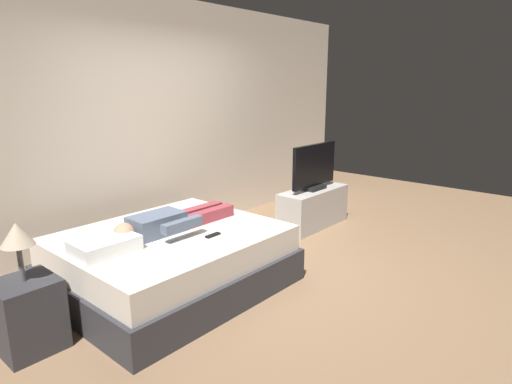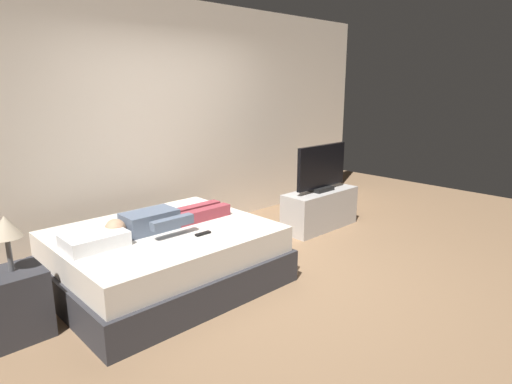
{
  "view_description": "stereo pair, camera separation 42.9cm",
  "coord_description": "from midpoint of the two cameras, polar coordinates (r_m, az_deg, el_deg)",
  "views": [
    {
      "loc": [
        -3.07,
        -2.42,
        1.83
      ],
      "look_at": [
        0.37,
        0.58,
        0.69
      ],
      "focal_mm": 30.32,
      "sensor_mm": 36.0,
      "label": 1
    },
    {
      "loc": [
        -2.77,
        -2.73,
        1.83
      ],
      "look_at": [
        0.37,
        0.58,
        0.69
      ],
      "focal_mm": 30.32,
      "sensor_mm": 36.0,
      "label": 2
    }
  ],
  "objects": [
    {
      "name": "ground_plane",
      "position": [
        4.3,
        -0.29,
        -11.15
      ],
      "size": [
        10.0,
        10.0,
        0.0
      ],
      "primitive_type": "plane",
      "color": "#8C6B4C"
    },
    {
      "name": "back_wall",
      "position": [
        5.51,
        -11.88,
        9.27
      ],
      "size": [
        6.4,
        0.1,
        2.8
      ],
      "primitive_type": "cube",
      "color": "beige",
      "rests_on": "ground"
    },
    {
      "name": "bed",
      "position": [
        4.11,
        -14.05,
        -8.84
      ],
      "size": [
        1.92,
        1.61,
        0.54
      ],
      "color": "#333338",
      "rests_on": "ground"
    },
    {
      "name": "pillow",
      "position": [
        3.69,
        -22.53,
        -6.57
      ],
      "size": [
        0.48,
        0.34,
        0.12
      ],
      "primitive_type": "cube",
      "color": "white",
      "rests_on": "bed"
    },
    {
      "name": "person",
      "position": [
        4.03,
        -14.35,
        -3.88
      ],
      "size": [
        1.26,
        0.46,
        0.18
      ],
      "color": "slate",
      "rests_on": "bed"
    },
    {
      "name": "remote",
      "position": [
        3.83,
        -8.93,
        -5.69
      ],
      "size": [
        0.15,
        0.04,
        0.02
      ],
      "primitive_type": "cube",
      "color": "black",
      "rests_on": "bed"
    },
    {
      "name": "tv_stand",
      "position": [
        5.7,
        5.4,
        -2.1
      ],
      "size": [
        1.1,
        0.4,
        0.5
      ],
      "primitive_type": "cube",
      "color": "#B7B2AD",
      "rests_on": "ground"
    },
    {
      "name": "tv",
      "position": [
        5.58,
        5.52,
        3.18
      ],
      "size": [
        0.88,
        0.2,
        0.59
      ],
      "color": "black",
      "rests_on": "tv_stand"
    },
    {
      "name": "nightstand",
      "position": [
        3.63,
        -31.01,
        -13.82
      ],
      "size": [
        0.4,
        0.4,
        0.52
      ],
      "primitive_type": "cube",
      "color": "#333338",
      "rests_on": "ground"
    },
    {
      "name": "lamp",
      "position": [
        3.41,
        -32.26,
        -4.92
      ],
      "size": [
        0.22,
        0.22,
        0.42
      ],
      "color": "#59595B",
      "rests_on": "nightstand"
    }
  ]
}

